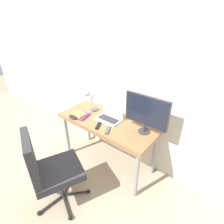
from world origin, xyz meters
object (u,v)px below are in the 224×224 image
Objects in this scene: laptop at (110,116)px; monitor at (146,112)px; book_stack at (79,115)px; game_controller at (74,117)px; office_chair at (49,168)px; desk_lamp at (89,97)px.

laptop is 0.63× the size of monitor.
laptop is 1.33× the size of book_stack.
game_controller is (-0.03, -0.08, -0.00)m from book_stack.
office_chair reaches higher than book_stack.
game_controller is at bearing -111.06° from book_stack.
office_chair is 0.76m from game_controller.
office_chair is 3.87× the size of book_stack.
laptop is at bearing -175.96° from monitor.
laptop is 0.39m from desk_lamp.
office_chair is at bearing -96.72° from laptop.
desk_lamp is 0.28m from book_stack.
office_chair is (-0.62, -0.97, -0.49)m from monitor.
book_stack is at bearing 68.94° from game_controller.
game_controller is at bearing 114.88° from office_chair.
laptop is 0.43m from book_stack.
laptop is 0.34× the size of office_chair.
game_controller is (-0.93, -0.31, -0.25)m from monitor.
desk_lamp is (-0.85, -0.07, -0.02)m from monitor.
desk_lamp reaches higher than book_stack.
laptop reaches higher than game_controller.
monitor reaches higher than desk_lamp.
monitor is at bearing 4.04° from laptop.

